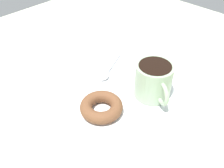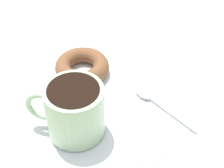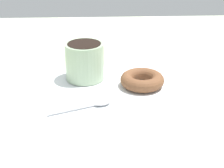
# 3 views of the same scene
# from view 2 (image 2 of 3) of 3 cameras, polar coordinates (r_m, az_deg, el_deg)

# --- Properties ---
(ground_plane) EXTENTS (1.20, 1.20, 0.02)m
(ground_plane) POSITION_cam_2_polar(r_m,az_deg,el_deg) (0.62, -0.99, -3.29)
(ground_plane) COLOR beige
(napkin) EXTENTS (0.31, 0.31, 0.00)m
(napkin) POSITION_cam_2_polar(r_m,az_deg,el_deg) (0.62, 0.00, -1.46)
(napkin) COLOR white
(napkin) RESTS_ON ground_plane
(coffee_cup) EXTENTS (0.09, 0.11, 0.08)m
(coffee_cup) POSITION_cam_2_polar(r_m,az_deg,el_deg) (0.54, -5.86, -3.91)
(coffee_cup) COLOR #9EB793
(coffee_cup) RESTS_ON napkin
(donut) EXTENTS (0.09, 0.09, 0.03)m
(donut) POSITION_cam_2_polar(r_m,az_deg,el_deg) (0.65, -4.58, 2.67)
(donut) COLOR brown
(donut) RESTS_ON napkin
(spoon) EXTENTS (0.12, 0.06, 0.01)m
(spoon) POSITION_cam_2_polar(r_m,az_deg,el_deg) (0.61, 6.09, -2.17)
(spoon) COLOR silver
(spoon) RESTS_ON napkin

